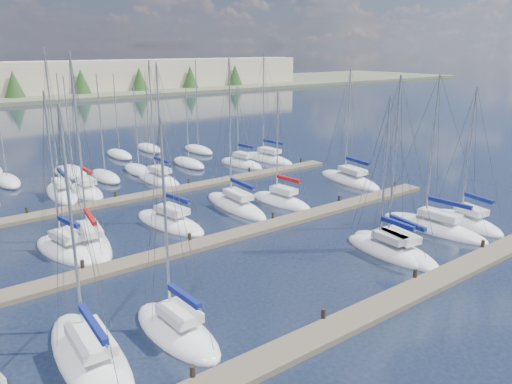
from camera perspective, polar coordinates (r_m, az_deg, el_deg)
ground at (r=77.84m, az=-21.16°, el=4.74°), size 400.00×400.00×0.00m
dock_near at (r=29.77m, az=14.53°, el=-12.35°), size 44.00×1.93×1.10m
dock_mid at (r=38.96m, az=-1.81°, el=-4.77°), size 44.00×1.93×1.10m
dock_far at (r=50.42m, az=-11.15°, el=-0.13°), size 44.00×1.93×1.10m
sailboat_i at (r=39.27m, az=-18.43°, el=-5.42°), size 3.96×9.32×14.64m
sailboat_g at (r=44.80m, az=22.93°, el=-3.21°), size 3.67×7.28×11.88m
sailboat_k at (r=45.61m, az=-2.35°, el=-1.54°), size 3.13×9.46×14.05m
sailboat_p at (r=55.54m, az=-11.08°, el=1.43°), size 2.92×8.06×13.56m
sailboat_j at (r=41.90m, az=-9.83°, el=-3.43°), size 4.07×8.51×13.71m
sailboat_h at (r=38.41m, az=-20.92°, el=-6.18°), size 3.87×7.43×12.10m
sailboat_o at (r=52.79m, az=-18.84°, el=0.08°), size 2.59×6.87×13.01m
sailboat_c at (r=26.79m, az=-9.02°, el=-15.40°), size 2.83×7.04×11.86m
sailboat_f at (r=42.62m, az=19.60°, el=-3.83°), size 3.15×9.24×12.96m
sailboat_d at (r=36.86m, az=14.58°, el=-6.53°), size 2.50×7.10×11.76m
sailboat_n at (r=53.05m, az=-21.32°, el=-0.09°), size 3.29×8.45×14.82m
sailboat_q at (r=61.90m, az=-1.68°, el=3.26°), size 3.31×7.18×10.36m
sailboat_e at (r=37.30m, az=15.51°, el=-6.33°), size 3.86×8.52×13.10m
sailboat_m at (r=55.24m, az=10.65°, el=1.36°), size 4.08×9.49×12.71m
sailboat_b at (r=25.85m, az=-18.44°, el=-17.43°), size 3.40×9.37×12.63m
sailboat_r at (r=64.62m, az=1.29°, el=3.83°), size 3.33×8.95×14.26m
sailboat_l at (r=46.88m, az=2.90°, el=-1.06°), size 3.00×7.31×11.08m
distant_boats at (r=61.32m, az=-20.60°, el=2.19°), size 36.93×20.75×13.30m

